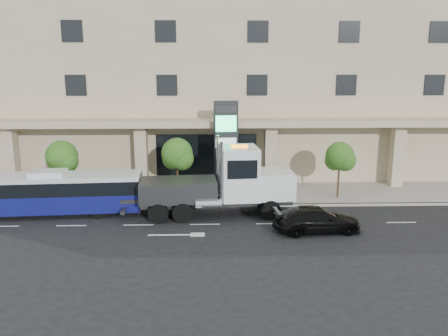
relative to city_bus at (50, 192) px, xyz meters
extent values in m
plane|color=black|center=(9.91, -0.62, -1.48)|extent=(120.00, 120.00, 0.00)
cube|color=gray|center=(9.91, 4.38, -1.41)|extent=(120.00, 6.00, 0.15)
cube|color=gray|center=(9.91, 1.38, -1.41)|extent=(120.00, 0.30, 0.15)
cube|color=tan|center=(9.91, 14.88, 8.52)|extent=(60.00, 15.00, 20.00)
cube|color=tan|center=(9.91, 6.18, 3.72)|extent=(60.00, 2.80, 0.50)
cube|color=black|center=(9.91, 7.35, 0.67)|extent=(8.00, 0.12, 4.00)
cube|color=tan|center=(-5.09, 6.18, 1.12)|extent=(0.90, 0.90, 4.90)
cube|color=tan|center=(4.91, 6.18, 1.12)|extent=(0.90, 0.90, 4.90)
cube|color=tan|center=(14.91, 6.18, 1.12)|extent=(0.90, 0.90, 4.90)
cube|color=tan|center=(24.91, 6.18, 1.12)|extent=(0.90, 0.90, 4.90)
cylinder|color=#422B19|center=(-0.09, 2.98, 0.07)|extent=(0.14, 0.14, 2.80)
sphere|color=#185016|center=(-0.09, 2.98, 1.79)|extent=(2.20, 2.20, 2.20)
sphere|color=#185016|center=(0.26, 2.78, 1.47)|extent=(1.65, 1.65, 1.65)
sphere|color=#185016|center=(-0.39, 3.18, 1.39)|extent=(1.54, 1.54, 1.54)
cylinder|color=#422B19|center=(7.91, 2.98, 0.14)|extent=(0.14, 0.14, 2.94)
sphere|color=#185016|center=(7.91, 2.98, 1.94)|extent=(2.20, 2.20, 2.20)
sphere|color=#185016|center=(8.26, 2.78, 1.61)|extent=(1.65, 1.65, 1.65)
sphere|color=#185016|center=(7.61, 3.18, 1.52)|extent=(1.54, 1.54, 1.54)
cylinder|color=#422B19|center=(19.41, 2.98, 0.03)|extent=(0.14, 0.14, 2.73)
sphere|color=#185016|center=(19.41, 2.98, 1.71)|extent=(2.00, 2.00, 2.00)
sphere|color=#185016|center=(19.76, 2.78, 1.40)|extent=(1.50, 1.50, 1.50)
sphere|color=#185016|center=(19.11, 3.18, 1.32)|extent=(1.40, 1.40, 1.40)
cylinder|color=black|center=(3.13, -0.79, -1.01)|extent=(0.97, 0.35, 0.96)
cylinder|color=black|center=(2.99, 1.21, -1.01)|extent=(0.97, 0.35, 0.96)
cube|color=navy|center=(0.01, 0.00, -0.58)|extent=(11.61, 3.18, 1.15)
cube|color=black|center=(0.01, 0.00, 0.43)|extent=(11.61, 3.22, 0.86)
cube|color=silver|center=(0.01, 0.00, 1.00)|extent=(11.61, 3.18, 0.29)
cube|color=silver|center=(0.01, 0.00, 1.29)|extent=(2.20, 1.67, 0.29)
cube|color=#2D3033|center=(5.68, 0.39, -1.05)|extent=(0.30, 2.39, 0.29)
cube|color=#2D3033|center=(10.66, -0.37, -0.58)|extent=(9.68, 1.81, 0.45)
cube|color=white|center=(14.33, -0.11, 0.50)|extent=(2.44, 2.76, 1.70)
cube|color=silver|center=(15.46, -0.03, 0.50)|extent=(0.24, 2.26, 1.36)
cube|color=white|center=(12.07, -0.27, 1.29)|extent=(2.46, 2.98, 3.28)
cube|color=black|center=(13.14, -0.20, 1.80)|extent=(0.28, 2.49, 1.36)
cylinder|color=silver|center=(10.92, -1.60, 1.57)|extent=(0.22, 0.22, 3.85)
cylinder|color=silver|center=(10.74, 0.88, 1.57)|extent=(0.22, 0.22, 3.85)
cube|color=#2D3033|center=(8.23, -0.55, 0.27)|extent=(4.94, 3.05, 1.25)
cube|color=#2D3033|center=(5.52, -0.74, -0.41)|extent=(1.83, 0.45, 0.25)
cube|color=#2D3033|center=(4.84, -0.79, -0.86)|extent=(0.43, 2.05, 0.20)
cube|color=orange|center=(12.07, -0.27, 2.99)|extent=(1.04, 0.47, 0.16)
cylinder|color=black|center=(13.96, -1.33, -0.86)|extent=(1.27, 0.45, 1.25)
cylinder|color=black|center=(13.79, 1.04, -0.86)|extent=(1.27, 0.45, 1.25)
cylinder|color=black|center=(8.54, -1.72, -0.86)|extent=(1.27, 0.45, 1.25)
cylinder|color=black|center=(8.37, 0.66, -0.86)|extent=(1.27, 0.45, 1.25)
cylinder|color=black|center=(7.07, -1.82, -0.86)|extent=(1.27, 0.45, 1.25)
cylinder|color=black|center=(6.91, 0.55, -0.86)|extent=(1.27, 0.45, 1.25)
imported|color=black|center=(16.34, -3.51, -0.75)|extent=(5.20, 2.49, 1.46)
cube|color=black|center=(11.38, 4.19, 2.09)|extent=(1.77, 0.77, 6.84)
cube|color=#23D584|center=(11.38, 3.87, 3.91)|extent=(1.48, 0.24, 1.14)
cube|color=silver|center=(11.38, 3.87, 2.54)|extent=(1.48, 0.24, 0.68)
cube|color=#262628|center=(11.38, 3.87, 4.94)|extent=(1.48, 0.24, 0.46)
camera|label=1|loc=(10.34, -27.12, 7.49)|focal=35.00mm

